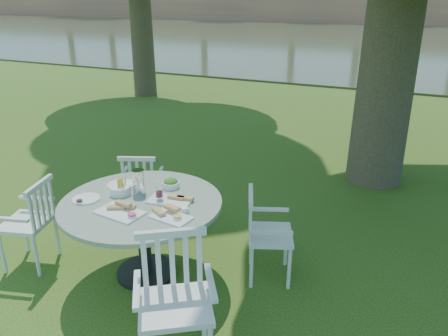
% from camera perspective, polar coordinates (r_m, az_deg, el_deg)
% --- Properties ---
extents(ground, '(140.00, 140.00, 0.00)m').
position_cam_1_polar(ground, '(4.69, -1.03, -10.53)').
color(ground, '#203E0C').
rests_on(ground, ground).
extents(table, '(1.46, 1.46, 0.77)m').
position_cam_1_polar(table, '(4.06, -10.66, -6.05)').
color(table, black).
rests_on(table, ground).
extents(chair_ne, '(0.54, 0.55, 0.86)m').
position_cam_1_polar(chair_ne, '(4.05, 4.88, -7.91)').
color(chair_ne, silver).
rests_on(chair_ne, ground).
extents(chair_nw, '(0.54, 0.52, 0.83)m').
position_cam_1_polar(chair_nw, '(5.11, -10.85, -1.84)').
color(chair_nw, silver).
rests_on(chair_nw, ground).
extents(chair_sw, '(0.52, 0.54, 0.88)m').
position_cam_1_polar(chair_sw, '(4.58, -23.57, -5.94)').
color(chair_sw, silver).
rests_on(chair_sw, ground).
extents(chair_se, '(0.67, 0.66, 0.98)m').
position_cam_1_polar(chair_se, '(3.20, -6.54, -15.48)').
color(chair_se, silver).
rests_on(chair_se, ground).
extents(tableware, '(1.19, 0.87, 0.23)m').
position_cam_1_polar(tableware, '(4.05, -11.03, -3.24)').
color(tableware, white).
rests_on(tableware, table).
extents(river, '(100.00, 28.00, 0.12)m').
position_cam_1_polar(river, '(26.74, 21.50, 15.00)').
color(river, '#353A22').
rests_on(river, ground).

